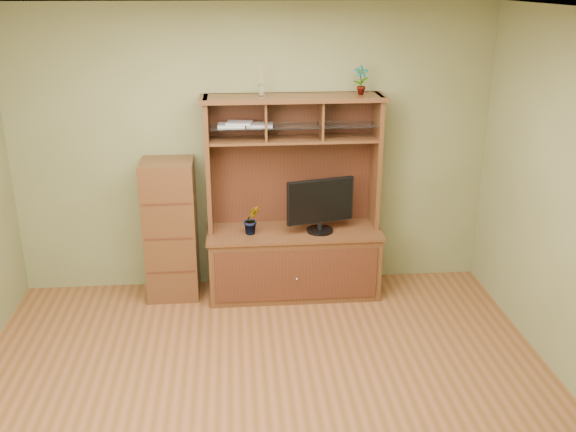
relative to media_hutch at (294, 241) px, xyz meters
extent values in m
cube|color=brown|center=(-0.36, -1.73, -0.53)|extent=(4.50, 4.00, 0.02)
cube|color=white|center=(-0.36, -1.73, 2.19)|extent=(4.50, 4.00, 0.02)
cube|color=#65693E|center=(-0.36, 0.28, 0.83)|extent=(4.50, 0.02, 2.70)
cube|color=#65693E|center=(-0.36, -3.74, 0.83)|extent=(4.50, 0.02, 2.70)
cube|color=#402412|center=(0.00, -0.02, -0.21)|extent=(1.60, 0.55, 0.62)
cube|color=#3A1A0F|center=(0.00, -0.30, -0.21)|extent=(1.50, 0.01, 0.50)
sphere|color=silver|center=(0.00, -0.32, -0.24)|extent=(0.02, 0.02, 0.02)
cube|color=#402412|center=(0.00, -0.02, 0.11)|extent=(1.64, 0.59, 0.03)
cube|color=#402412|center=(-0.78, 0.08, 0.75)|extent=(0.04, 0.35, 1.25)
cube|color=#402412|center=(0.78, 0.08, 0.75)|extent=(0.04, 0.35, 1.25)
cube|color=#3A1A0F|center=(0.00, 0.24, 0.75)|extent=(1.52, 0.02, 1.25)
cube|color=#402412|center=(0.00, 0.08, 1.36)|extent=(1.66, 0.40, 0.04)
cube|color=#402412|center=(0.00, 0.08, 0.98)|extent=(1.52, 0.32, 0.02)
cube|color=#402412|center=(-0.25, 0.08, 1.16)|extent=(0.02, 0.31, 0.35)
cube|color=#402412|center=(0.25, 0.08, 1.16)|extent=(0.02, 0.31, 0.35)
cube|color=silver|center=(0.00, 0.07, 1.11)|extent=(1.50, 0.27, 0.01)
cylinder|color=black|center=(0.24, -0.08, 0.14)|extent=(0.25, 0.25, 0.02)
cylinder|color=black|center=(0.24, -0.08, 0.19)|extent=(0.05, 0.05, 0.08)
cube|color=black|center=(0.24, -0.08, 0.43)|extent=(0.64, 0.20, 0.42)
imported|color=#265F20|center=(-0.40, -0.08, 0.27)|extent=(0.18, 0.15, 0.28)
imported|color=#386824|center=(0.61, 0.08, 1.51)|extent=(0.14, 0.09, 0.26)
cylinder|color=silver|center=(-0.28, 0.08, 1.43)|extent=(0.06, 0.06, 0.10)
cylinder|color=#9E844F|center=(-0.28, 0.08, 1.57)|extent=(0.04, 0.04, 0.18)
cube|color=#BCBCC1|center=(-0.56, 0.08, 1.12)|extent=(0.25, 0.19, 0.02)
cube|color=#BCBCC1|center=(-0.49, 0.08, 1.14)|extent=(0.25, 0.21, 0.02)
cube|color=#BCBCC1|center=(-0.30, 0.08, 1.12)|extent=(0.25, 0.20, 0.02)
cube|color=#402412|center=(-1.15, 0.04, 0.15)|extent=(0.48, 0.43, 1.33)
cube|color=#3A1A0F|center=(-1.15, -0.18, -0.19)|extent=(0.44, 0.01, 0.02)
cube|color=#3A1A0F|center=(-1.15, -0.18, 0.15)|extent=(0.44, 0.01, 0.01)
cube|color=#3A1A0F|center=(-1.15, -0.18, 0.48)|extent=(0.44, 0.01, 0.02)
camera|label=1|loc=(-0.55, -5.62, 2.36)|focal=40.00mm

